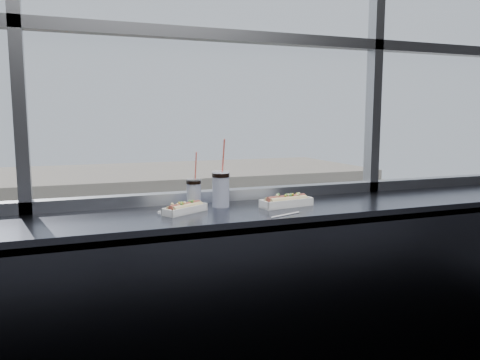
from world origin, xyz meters
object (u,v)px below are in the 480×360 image
object	(u,v)px
pedestrian_b	(43,307)
hotdog_tray_left	(185,208)
hotdog_tray_right	(286,201)
soda_cup_left	(194,192)
tree_center	(100,266)
loose_straw	(285,215)
car_far_c	(258,298)
pedestrian_d	(200,277)
wrapper	(166,212)
tree_right	(235,246)
car_far_b	(144,313)
pedestrian_c	(180,281)
soda_cup_right	(221,187)
car_near_e	(383,343)

from	to	relation	value
pedestrian_b	hotdog_tray_left	bearing A→B (deg)	4.58
hotdog_tray_right	pedestrian_b	world-z (taller)	hotdog_tray_right
soda_cup_left	tree_center	distance (m)	29.66
loose_straw	car_far_c	size ratio (longest dim) A/B	0.03
pedestrian_d	pedestrian_b	bearing A→B (deg)	-169.96
soda_cup_left	hotdog_tray_right	bearing A→B (deg)	-13.66
soda_cup_left	wrapper	bearing A→B (deg)	-151.60
tree_center	tree_right	distance (m)	9.28
soda_cup_left	tree_right	world-z (taller)	soda_cup_left
car_far_b	pedestrian_c	distance (m)	5.49
soda_cup_right	pedestrian_c	size ratio (longest dim) A/B	0.16
hotdog_tray_left	tree_right	size ratio (longest dim) A/B	0.05
pedestrian_d	tree_right	bearing A→B (deg)	-18.40
hotdog_tray_right	car_far_c	bearing A→B (deg)	58.92
hotdog_tray_left	loose_straw	distance (m)	0.49
car_near_e	soda_cup_left	bearing A→B (deg)	141.58
soda_cup_left	car_near_e	xyz separation A→B (m)	(14.14, 16.18, -11.02)
hotdog_tray_right	soda_cup_left	world-z (taller)	soda_cup_left
hotdog_tray_right	loose_straw	bearing A→B (deg)	-125.80
car_far_c	soda_cup_left	bearing A→B (deg)	161.33
tree_right	hotdog_tray_right	bearing A→B (deg)	-109.43
soda_cup_left	pedestrian_b	bearing A→B (deg)	94.74
soda_cup_right	loose_straw	distance (m)	0.40
hotdog_tray_right	car_near_e	bearing A→B (deg)	41.58
tree_right	tree_center	bearing A→B (deg)	-180.00
wrapper	soda_cup_right	bearing A→B (deg)	16.38
pedestrian_b	tree_center	distance (m)	4.01
soda_cup_left	car_near_e	bearing A→B (deg)	48.85
hotdog_tray_left	pedestrian_d	world-z (taller)	hotdog_tray_left
soda_cup_left	pedestrian_c	distance (m)	31.36
wrapper	loose_straw	bearing A→B (deg)	-23.59
tree_center	pedestrian_d	bearing A→B (deg)	6.46
soda_cup_left	soda_cup_right	distance (m)	0.15
tree_center	tree_right	xyz separation A→B (m)	(9.27, 0.00, 0.43)
loose_straw	pedestrian_d	xyz separation A→B (m)	(7.73, 29.28, -10.97)
car_far_c	pedestrian_d	size ratio (longest dim) A/B	2.59
tree_center	car_far_b	bearing A→B (deg)	-61.68
pedestrian_d	car_far_c	bearing A→B (deg)	-62.25
soda_cup_right	car_far_c	xyz separation A→B (m)	(10.46, 24.17, -11.20)
car_near_e	pedestrian_c	world-z (taller)	pedestrian_c
car_far_c	car_far_b	size ratio (longest dim) A/B	0.87
hotdog_tray_left	car_far_c	bearing A→B (deg)	35.86
car_near_e	pedestrian_c	bearing A→B (deg)	34.09
car_far_b	pedestrian_d	bearing A→B (deg)	-52.60
loose_straw	tree_center	bearing A→B (deg)	67.95
soda_cup_left	car_far_b	size ratio (longest dim) A/B	0.04
soda_cup_right	car_far_c	distance (m)	28.62
car_far_b	pedestrian_c	xyz separation A→B (m)	(3.22, 4.44, 0.02)
car_near_e	soda_cup_right	bearing A→B (deg)	141.87
soda_cup_left	tree_center	size ratio (longest dim) A/B	0.07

